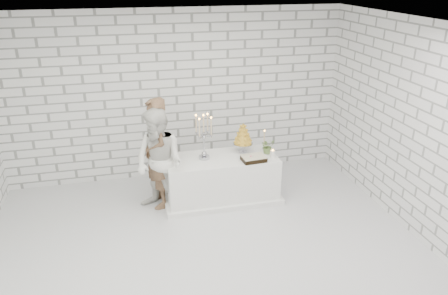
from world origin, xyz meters
TOP-DOWN VIEW (x-y plane):
  - ground at (0.00, 0.00)m, footprint 6.00×5.00m
  - ceiling at (0.00, 0.00)m, footprint 6.00×5.00m
  - wall_back at (0.00, 2.50)m, footprint 6.00×0.01m
  - wall_front at (0.00, -2.50)m, footprint 6.00×0.01m
  - wall_right at (3.00, 0.00)m, footprint 0.01×5.00m
  - cake_table at (0.54, 1.34)m, footprint 1.80×0.80m
  - groom at (-0.50, 1.41)m, footprint 0.56×0.73m
  - bride at (-0.48, 1.18)m, footprint 1.03×1.03m
  - candelabra at (0.26, 1.36)m, footprint 0.33×0.33m
  - croquembouche at (0.93, 1.48)m, footprint 0.41×0.41m
  - chocolate_cake at (1.00, 1.09)m, footprint 0.39×0.29m
  - pillar_candle at (1.34, 1.15)m, footprint 0.08×0.08m
  - extra_taper at (1.32, 1.52)m, footprint 0.07×0.07m
  - flowers at (1.32, 1.34)m, footprint 0.27×0.25m

SIDE VIEW (x-z plane):
  - ground at x=0.00m, z-range -0.01..0.01m
  - cake_table at x=0.54m, z-range 0.00..0.75m
  - chocolate_cake at x=1.00m, z-range 0.75..0.83m
  - pillar_candle at x=1.34m, z-range 0.75..0.87m
  - bride at x=-0.48m, z-range 0.00..1.69m
  - flowers at x=1.32m, z-range 0.75..1.00m
  - groom at x=-0.50m, z-range 0.00..1.80m
  - extra_taper at x=1.32m, z-range 0.75..1.07m
  - croquembouche at x=0.93m, z-range 0.75..1.26m
  - candelabra at x=0.26m, z-range 0.75..1.50m
  - wall_back at x=0.00m, z-range 0.00..3.00m
  - wall_front at x=0.00m, z-range 0.00..3.00m
  - wall_right at x=3.00m, z-range 0.00..3.00m
  - ceiling at x=0.00m, z-range 3.00..3.00m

